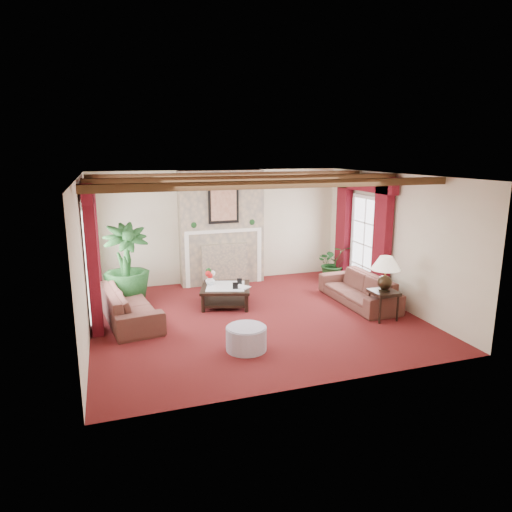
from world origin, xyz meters
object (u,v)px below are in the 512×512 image
object	(u,v)px
coffee_table	(226,296)
side_table	(383,305)
sofa_right	(359,284)
potted_palm	(127,282)
sofa_left	(129,299)
ottoman	(246,338)

from	to	relation	value
coffee_table	side_table	xyz separation A→B (m)	(2.64, -1.72, 0.08)
sofa_right	potted_palm	size ratio (longest dim) A/B	1.16
sofa_right	potted_palm	bearing A→B (deg)	-109.43
potted_palm	coffee_table	distance (m)	2.09
coffee_table	side_table	distance (m)	3.15
sofa_left	coffee_table	xyz separation A→B (m)	(1.94, 0.29, -0.21)
sofa_left	sofa_right	world-z (taller)	sofa_left
sofa_right	coffee_table	distance (m)	2.80
potted_palm	side_table	size ratio (longest dim) A/B	3.22
sofa_left	side_table	world-z (taller)	sofa_left
sofa_left	sofa_right	bearing A→B (deg)	-103.62
potted_palm	ottoman	distance (m)	3.45
sofa_right	side_table	world-z (taller)	sofa_right
sofa_left	side_table	xyz separation A→B (m)	(4.59, -1.43, -0.14)
sofa_left	ottoman	xyz separation A→B (m)	(1.71, -1.94, -0.23)
sofa_right	side_table	xyz separation A→B (m)	(-0.05, -0.98, -0.13)
sofa_left	potted_palm	size ratio (longest dim) A/B	1.22
side_table	ottoman	bearing A→B (deg)	-169.97
sofa_left	coffee_table	size ratio (longest dim) A/B	2.22
ottoman	sofa_left	bearing A→B (deg)	131.35
side_table	ottoman	size ratio (longest dim) A/B	0.85
side_table	ottoman	xyz separation A→B (m)	(-2.88, -0.51, -0.09)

